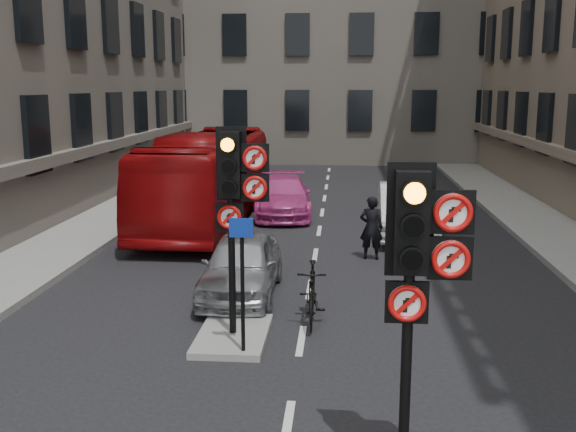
# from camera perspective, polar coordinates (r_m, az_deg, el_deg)

# --- Properties ---
(pavement_left) EXTENTS (3.00, 50.00, 0.16)m
(pavement_left) POSITION_cam_1_polar(r_m,az_deg,el_deg) (20.16, -18.47, -1.83)
(pavement_left) COLOR gray
(pavement_left) RESTS_ON ground
(centre_island) EXTENTS (1.20, 2.00, 0.12)m
(centre_island) POSITION_cam_1_polar(r_m,az_deg,el_deg) (12.02, -4.67, -10.04)
(centre_island) COLOR gray
(centre_island) RESTS_ON ground
(signal_near) EXTENTS (0.91, 0.40, 3.58)m
(signal_near) POSITION_cam_1_polar(r_m,az_deg,el_deg) (7.33, 10.97, -3.36)
(signal_near) COLOR black
(signal_near) RESTS_ON ground
(signal_far) EXTENTS (0.91, 0.40, 3.58)m
(signal_far) POSITION_cam_1_polar(r_m,az_deg,el_deg) (11.32, -4.46, 2.50)
(signal_far) COLOR black
(signal_far) RESTS_ON centre_island
(car_silver) EXTENTS (1.54, 3.79, 1.29)m
(car_silver) POSITION_cam_1_polar(r_m,az_deg,el_deg) (14.23, -3.95, -4.20)
(car_silver) COLOR #979A9E
(car_silver) RESTS_ON ground
(car_white) EXTENTS (1.72, 4.59, 1.50)m
(car_white) POSITION_cam_1_polar(r_m,az_deg,el_deg) (20.10, 10.01, 0.48)
(car_white) COLOR silver
(car_white) RESTS_ON ground
(car_pink) EXTENTS (2.19, 4.64, 1.31)m
(car_pink) POSITION_cam_1_polar(r_m,az_deg,el_deg) (22.84, -0.41, 1.67)
(car_pink) COLOR #BF3886
(car_pink) RESTS_ON ground
(bus_red) EXTENTS (2.62, 10.43, 2.89)m
(bus_red) POSITION_cam_1_polar(r_m,az_deg,el_deg) (21.77, -6.75, 3.24)
(bus_red) COLOR maroon
(bus_red) RESTS_ON ground
(motorcycle) EXTENTS (0.55, 1.84, 1.10)m
(motorcycle) POSITION_cam_1_polar(r_m,az_deg,el_deg) (12.67, 2.05, -6.54)
(motorcycle) COLOR black
(motorcycle) RESTS_ON ground
(motorcyclist) EXTENTS (0.64, 0.46, 1.63)m
(motorcyclist) POSITION_cam_1_polar(r_m,az_deg,el_deg) (17.20, 7.07, -0.98)
(motorcyclist) COLOR black
(motorcyclist) RESTS_ON ground
(info_sign) EXTENTS (0.38, 0.11, 2.21)m
(info_sign) POSITION_cam_1_polar(r_m,az_deg,el_deg) (10.74, -3.91, -4.26)
(info_sign) COLOR black
(info_sign) RESTS_ON centre_island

